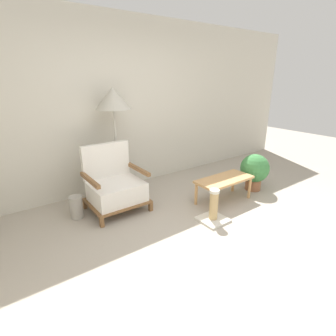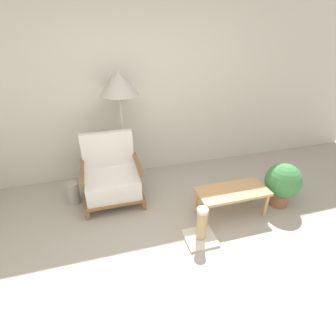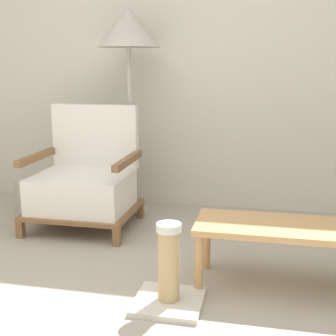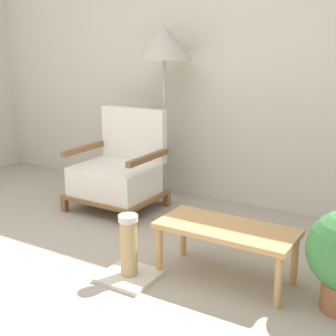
% 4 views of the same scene
% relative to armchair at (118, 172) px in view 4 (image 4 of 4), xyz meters
% --- Properties ---
extents(ground_plane, '(14.00, 14.00, 0.00)m').
position_rel_armchair_xyz_m(ground_plane, '(0.56, -1.56, -0.34)').
color(ground_plane, '#A89E8E').
extents(wall_back, '(8.00, 0.06, 2.70)m').
position_rel_armchair_xyz_m(wall_back, '(0.56, 0.74, 1.01)').
color(wall_back, beige).
rests_on(wall_back, ground_plane).
extents(armchair, '(0.77, 0.66, 0.91)m').
position_rel_armchair_xyz_m(armchair, '(0.00, 0.00, 0.00)').
color(armchair, brown).
rests_on(armchair, ground_plane).
extents(floor_lamp, '(0.51, 0.51, 1.66)m').
position_rel_armchair_xyz_m(floor_lamp, '(0.24, 0.41, 1.11)').
color(floor_lamp, '#B7B2A8').
rests_on(floor_lamp, ground_plane).
extents(coffee_table, '(0.89, 0.40, 0.37)m').
position_rel_armchair_xyz_m(coffee_table, '(1.41, -0.73, -0.02)').
color(coffee_table, tan).
rests_on(coffee_table, ground_plane).
extents(vase, '(0.17, 0.17, 0.31)m').
position_rel_armchair_xyz_m(vase, '(-0.54, 0.07, -0.19)').
color(vase, '#9E998E').
rests_on(vase, ground_plane).
extents(scratching_post, '(0.35, 0.35, 0.44)m').
position_rel_armchair_xyz_m(scratching_post, '(0.88, -1.06, -0.19)').
color(scratching_post, beige).
rests_on(scratching_post, ground_plane).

